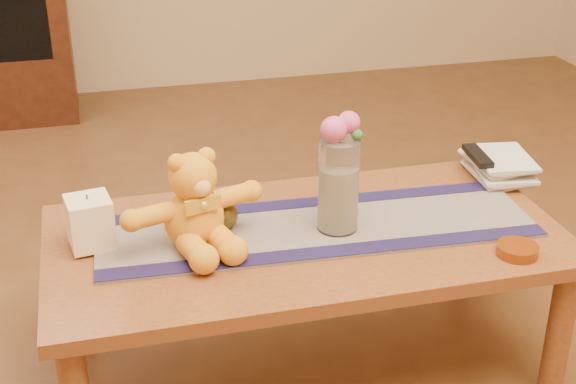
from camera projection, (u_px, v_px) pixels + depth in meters
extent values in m
plane|color=#533217|center=(304.00, 366.00, 2.39)|extent=(5.50, 5.50, 0.00)
cube|color=brown|center=(306.00, 239.00, 2.20)|extent=(1.40, 0.70, 0.04)
cylinder|color=brown|center=(559.00, 333.00, 2.19)|extent=(0.07, 0.07, 0.41)
cylinder|color=brown|center=(74.00, 285.00, 2.41)|extent=(0.07, 0.07, 0.41)
cylinder|color=brown|center=(465.00, 234.00, 2.70)|extent=(0.07, 0.07, 0.41)
cube|color=#1E1845|center=(317.00, 227.00, 2.22)|extent=(1.22, 0.41, 0.01)
cube|color=#19143D|center=(330.00, 251.00, 2.08)|extent=(1.20, 0.12, 0.00)
cube|color=#19143D|center=(305.00, 203.00, 2.34)|extent=(1.20, 0.12, 0.00)
cube|color=#FFE8BB|center=(90.00, 222.00, 2.09)|extent=(0.13, 0.13, 0.13)
cylinder|color=black|center=(87.00, 197.00, 2.06)|extent=(0.00, 0.00, 0.01)
cylinder|color=silver|center=(338.00, 185.00, 2.15)|extent=(0.11, 0.11, 0.26)
cylinder|color=beige|center=(338.00, 198.00, 2.16)|extent=(0.09, 0.09, 0.18)
sphere|color=#D34A85|center=(334.00, 130.00, 2.06)|extent=(0.07, 0.07, 0.07)
sphere|color=#D34A85|center=(349.00, 122.00, 2.08)|extent=(0.06, 0.06, 0.06)
sphere|color=#4958A0|center=(340.00, 125.00, 2.11)|extent=(0.04, 0.04, 0.04)
sphere|color=#4958A0|center=(327.00, 131.00, 2.09)|extent=(0.04, 0.04, 0.04)
sphere|color=#33662D|center=(357.00, 135.00, 2.07)|extent=(0.03, 0.03, 0.03)
sphere|color=#4B4419|center=(224.00, 215.00, 2.19)|extent=(0.09, 0.09, 0.08)
imported|color=beige|center=(474.00, 176.00, 2.50)|extent=(0.18, 0.23, 0.02)
imported|color=beige|center=(477.00, 171.00, 2.49)|extent=(0.20, 0.25, 0.02)
imported|color=beige|center=(473.00, 165.00, 2.49)|extent=(0.17, 0.22, 0.02)
imported|color=beige|center=(477.00, 160.00, 2.48)|extent=(0.20, 0.25, 0.02)
cube|color=black|center=(478.00, 156.00, 2.46)|extent=(0.06, 0.16, 0.02)
cylinder|color=#BF5914|center=(517.00, 250.00, 2.08)|extent=(0.13, 0.13, 0.03)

